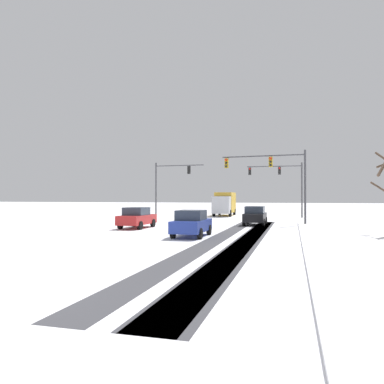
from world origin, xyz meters
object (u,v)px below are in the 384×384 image
(traffic_signal_far_left, at_px, (169,180))
(traffic_signal_near_right, at_px, (274,171))
(box_truck_delivery, at_px, (225,203))
(car_black_lead, at_px, (255,216))
(car_blue_third, at_px, (192,223))
(traffic_signal_far_right, at_px, (282,178))
(car_red_second, at_px, (137,218))

(traffic_signal_far_left, bearing_deg, traffic_signal_near_right, -31.86)
(traffic_signal_far_left, relative_size, box_truck_delivery, 0.87)
(traffic_signal_far_left, distance_m, car_black_lead, 14.61)
(traffic_signal_far_left, relative_size, car_black_lead, 1.58)
(car_black_lead, height_order, car_blue_third, same)
(traffic_signal_far_left, distance_m, traffic_signal_far_right, 13.48)
(box_truck_delivery, bearing_deg, car_black_lead, -70.31)
(traffic_signal_far_right, height_order, car_blue_third, traffic_signal_far_right)
(car_blue_third, relative_size, box_truck_delivery, 0.55)
(traffic_signal_near_right, height_order, traffic_signal_far_right, same)
(traffic_signal_near_right, xyz_separation_m, traffic_signal_far_right, (0.35, 11.77, -0.04))
(traffic_signal_far_left, distance_m, box_truck_delivery, 8.69)
(traffic_signal_far_left, distance_m, car_red_second, 15.22)
(car_blue_third, height_order, box_truck_delivery, box_truck_delivery)
(traffic_signal_far_left, height_order, car_black_lead, traffic_signal_far_left)
(car_red_second, relative_size, car_blue_third, 1.00)
(car_blue_third, bearing_deg, traffic_signal_near_right, 69.34)
(car_red_second, bearing_deg, car_blue_third, -40.25)
(traffic_signal_near_right, xyz_separation_m, car_blue_third, (-4.40, -11.67, -3.88))
(car_red_second, height_order, car_blue_third, same)
(traffic_signal_far_left, relative_size, traffic_signal_far_right, 1.00)
(traffic_signal_far_right, bearing_deg, car_blue_third, -101.46)
(traffic_signal_near_right, bearing_deg, car_red_second, -146.14)
(traffic_signal_far_left, xyz_separation_m, car_blue_third, (8.12, -19.46, -3.61))
(traffic_signal_near_right, relative_size, car_black_lead, 1.80)
(traffic_signal_near_right, xyz_separation_m, traffic_signal_far_left, (-12.52, 7.78, -0.28))
(car_black_lead, xyz_separation_m, car_blue_third, (-2.82, -10.47, 0.00))
(car_black_lead, xyz_separation_m, car_red_second, (-8.57, -5.60, 0.00))
(car_black_lead, bearing_deg, traffic_signal_far_left, 140.59)
(car_black_lead, bearing_deg, car_red_second, -146.82)
(traffic_signal_near_right, relative_size, traffic_signal_far_left, 1.14)
(traffic_signal_far_left, relative_size, car_red_second, 1.58)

